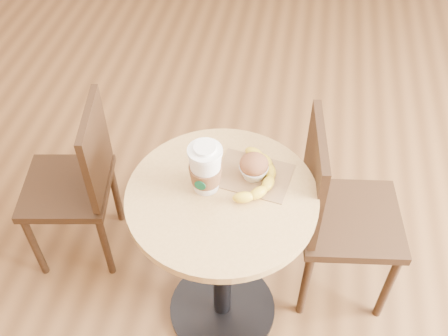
{
  "coord_description": "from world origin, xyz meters",
  "views": [
    {
      "loc": [
        0.26,
        -1.07,
        2.02
      ],
      "look_at": [
        0.07,
        0.03,
        0.83
      ],
      "focal_mm": 42.0,
      "sensor_mm": 36.0,
      "label": 1
    }
  ],
  "objects_px": {
    "chair_right": "(337,211)",
    "chair_left": "(78,181)",
    "cafe_table": "(222,240)",
    "coffee_cup": "(205,170)",
    "banana": "(259,176)",
    "muffin": "(254,167)"
  },
  "relations": [
    {
      "from": "cafe_table",
      "to": "banana",
      "type": "height_order",
      "value": "banana"
    },
    {
      "from": "cafe_table",
      "to": "chair_right",
      "type": "relative_size",
      "value": 0.87
    },
    {
      "from": "chair_left",
      "to": "chair_right",
      "type": "height_order",
      "value": "chair_right"
    },
    {
      "from": "chair_right",
      "to": "banana",
      "type": "height_order",
      "value": "chair_right"
    },
    {
      "from": "cafe_table",
      "to": "muffin",
      "type": "height_order",
      "value": "muffin"
    },
    {
      "from": "cafe_table",
      "to": "muffin",
      "type": "distance_m",
      "value": 0.32
    },
    {
      "from": "chair_right",
      "to": "muffin",
      "type": "xyz_separation_m",
      "value": [
        -0.31,
        -0.13,
        0.32
      ]
    },
    {
      "from": "cafe_table",
      "to": "chair_right",
      "type": "height_order",
      "value": "chair_right"
    },
    {
      "from": "chair_left",
      "to": "coffee_cup",
      "type": "xyz_separation_m",
      "value": [
        0.58,
        -0.21,
        0.39
      ]
    },
    {
      "from": "muffin",
      "to": "banana",
      "type": "height_order",
      "value": "muffin"
    },
    {
      "from": "muffin",
      "to": "banana",
      "type": "bearing_deg",
      "value": -34.87
    },
    {
      "from": "chair_right",
      "to": "chair_left",
      "type": "bearing_deg",
      "value": 82.08
    },
    {
      "from": "coffee_cup",
      "to": "banana",
      "type": "distance_m",
      "value": 0.18
    },
    {
      "from": "chair_right",
      "to": "coffee_cup",
      "type": "bearing_deg",
      "value": 106.49
    },
    {
      "from": "coffee_cup",
      "to": "chair_left",
      "type": "bearing_deg",
      "value": 167.72
    },
    {
      "from": "chair_left",
      "to": "banana",
      "type": "relative_size",
      "value": 2.98
    },
    {
      "from": "cafe_table",
      "to": "muffin",
      "type": "bearing_deg",
      "value": 46.39
    },
    {
      "from": "banana",
      "to": "cafe_table",
      "type": "bearing_deg",
      "value": -135.45
    },
    {
      "from": "coffee_cup",
      "to": "banana",
      "type": "bearing_deg",
      "value": 27.56
    },
    {
      "from": "chair_right",
      "to": "coffee_cup",
      "type": "distance_m",
      "value": 0.61
    },
    {
      "from": "chair_left",
      "to": "banana",
      "type": "distance_m",
      "value": 0.83
    },
    {
      "from": "cafe_table",
      "to": "coffee_cup",
      "type": "xyz_separation_m",
      "value": [
        -0.06,
        0.02,
        0.33
      ]
    }
  ]
}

